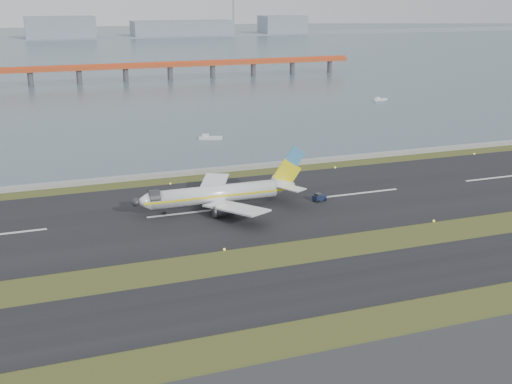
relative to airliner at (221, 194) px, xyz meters
The scene contains 11 objects.
ground 31.34m from the airliner, 101.69° to the right, with size 1000.00×1000.00×0.00m, color #354518.
taxiway_strip 43.10m from the airliner, 98.45° to the right, with size 1000.00×18.00×0.10m, color black.
runway_strip 7.19m from the airliner, behind, with size 1000.00×45.00×0.10m, color black.
seawall 30.31m from the airliner, 102.08° to the left, with size 1000.00×2.50×1.00m, color #989892.
bay_water 429.56m from the airliner, 90.84° to the left, with size 1400.00×800.00×1.30m, color #4A5D6A.
red_pier 219.96m from the airliner, 86.43° to the left, with size 260.00×5.00×10.20m.
far_shoreline 589.55m from the airliner, 89.29° to the left, with size 1400.00×80.00×60.50m.
airliner is the anchor object (origin of this frame).
pushback_tug 22.73m from the airliner, ahead, with size 3.28×2.42×1.88m.
workboat_near 69.77m from the airliner, 76.08° to the left, with size 7.79×4.56×1.81m.
workboat_far 159.52m from the airliner, 47.41° to the left, with size 6.99×3.24×1.63m.
Camera 1 is at (-31.39, -96.54, 44.93)m, focal length 45.00 mm.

